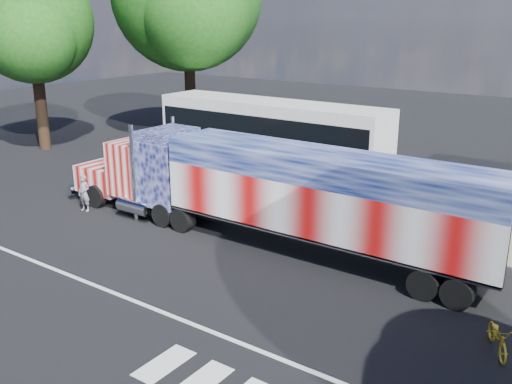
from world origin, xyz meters
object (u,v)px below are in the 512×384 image
Objects in this scene: bicycle at (498,337)px; semi_truck at (269,190)px; woman at (84,193)px; coach_bus at (271,136)px; tree_w_a at (32,23)px.

semi_truck is at bearing 135.15° from bicycle.
bicycle is at bearing -10.86° from woman.
tree_w_a is (-14.51, -3.80, 5.70)m from coach_bus.
semi_truck is 11.82× the size of woman.
semi_truck reaches higher than woman.
bicycle is (8.73, -2.67, -1.65)m from semi_truck.
tree_w_a reaches higher than woman.
semi_truck reaches higher than coach_bus.
semi_truck is 9.28m from bicycle.
woman is (-2.89, -10.05, -1.18)m from coach_bus.
coach_bus is 10.52m from woman.
coach_bus is at bearing 66.62° from woman.
tree_w_a is (-11.62, 6.24, 6.88)m from woman.
woman is at bearing -28.25° from tree_w_a.
tree_w_a is at bearing 167.00° from semi_truck.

